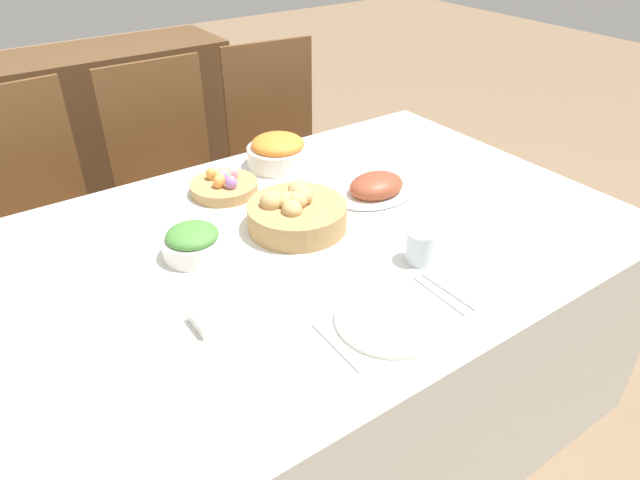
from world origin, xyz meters
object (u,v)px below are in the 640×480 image
at_px(chair_far_center, 176,181).
at_px(sideboard, 104,141).
at_px(fork, 336,347).
at_px(knife, 439,295).
at_px(spoon, 448,291).
at_px(drinking_cup, 420,246).
at_px(chair_far_left, 40,218).
at_px(carrot_bowl, 278,151).
at_px(bread_basket, 295,213).
at_px(dinner_plate, 391,319).
at_px(green_salad_bowl, 193,242).
at_px(chair_far_right, 282,152).
at_px(butter_dish, 222,314).
at_px(egg_basket, 224,185).
at_px(ham_platter, 376,187).

height_order(chair_far_center, sideboard, chair_far_center).
xyz_separation_m(fork, knife, (0.31, 0.00, 0.00)).
distance_m(spoon, drinking_cup, 0.15).
relative_size(chair_far_left, carrot_bowl, 4.66).
distance_m(bread_basket, spoon, 0.49).
height_order(chair_far_center, dinner_plate, chair_far_center).
height_order(green_salad_bowl, spoon, green_salad_bowl).
bearing_deg(green_salad_bowl, spoon, -48.88).
distance_m(chair_far_right, chair_far_left, 1.04).
height_order(bread_basket, spoon, bread_basket).
relative_size(sideboard, carrot_bowl, 5.96).
distance_m(knife, drinking_cup, 0.16).
xyz_separation_m(dinner_plate, butter_dish, (-0.31, 0.22, 0.01)).
xyz_separation_m(bread_basket, green_salad_bowl, (-0.30, 0.03, -0.01)).
height_order(carrot_bowl, fork, carrot_bowl).
bearing_deg(chair_far_right, spoon, -98.09).
relative_size(sideboard, drinking_cup, 14.56).
bearing_deg(bread_basket, knife, -77.06).
xyz_separation_m(egg_basket, butter_dish, (-0.29, -0.55, -0.01)).
distance_m(sideboard, bread_basket, 1.68).
bearing_deg(chair_far_center, spoon, -82.43).
bearing_deg(ham_platter, butter_dish, -158.42).
xyz_separation_m(chair_far_left, knife, (0.66, -1.33, 0.20)).
relative_size(green_salad_bowl, fork, 0.92).
bearing_deg(chair_far_left, ham_platter, -48.22).
bearing_deg(carrot_bowl, egg_basket, -163.40).
bearing_deg(butter_dish, chair_far_center, 73.60).
distance_m(chair_far_left, bread_basket, 1.05).
distance_m(dinner_plate, drinking_cup, 0.26).
bearing_deg(spoon, chair_far_left, 116.36).
height_order(chair_far_left, egg_basket, chair_far_left).
bearing_deg(chair_far_right, bread_basket, -112.76).
xyz_separation_m(chair_far_center, fork, (-0.17, -1.33, 0.20)).
distance_m(carrot_bowl, fork, 0.93).
bearing_deg(chair_far_left, drinking_cup, -62.67).
distance_m(chair_far_right, dinner_plate, 1.44).
distance_m(ham_platter, knife, 0.53).
distance_m(fork, knife, 0.31).
relative_size(bread_basket, knife, 1.61).
distance_m(chair_far_center, egg_basket, 0.60).
height_order(ham_platter, drinking_cup, drinking_cup).
xyz_separation_m(egg_basket, ham_platter, (0.39, -0.29, -0.00)).
distance_m(chair_far_center, chair_far_right, 0.51).
relative_size(chair_far_right, green_salad_bowl, 6.09).
height_order(ham_platter, spoon, ham_platter).
distance_m(carrot_bowl, green_salad_bowl, 0.59).
height_order(egg_basket, ham_platter, egg_basket).
bearing_deg(egg_basket, dinner_plate, -88.19).
bearing_deg(knife, butter_dish, 155.67).
height_order(sideboard, ham_platter, sideboard).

